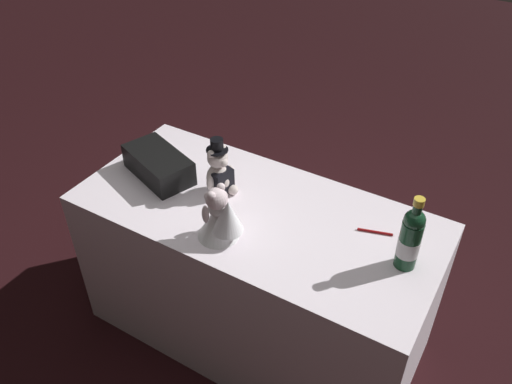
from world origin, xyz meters
name	(u,v)px	position (x,y,z in m)	size (l,w,h in m)	color
ground_plane	(256,328)	(0.00, 0.00, 0.00)	(12.00, 12.00, 0.00)	black
reception_table	(256,275)	(0.00, 0.00, 0.40)	(1.56, 0.73, 0.79)	white
teddy_bear_groom	(220,173)	(-0.20, 0.03, 0.90)	(0.14, 0.14, 0.27)	beige
teddy_bear_bride	(220,216)	(-0.04, -0.21, 0.90)	(0.20, 0.17, 0.24)	white
champagne_bottle	(410,238)	(0.64, 0.02, 0.92)	(0.08, 0.08, 0.32)	#153D24
signing_pen	(376,232)	(0.49, 0.13, 0.80)	(0.14, 0.05, 0.01)	maroon
gift_case_black	(159,165)	(-0.51, -0.01, 0.85)	(0.38, 0.29, 0.12)	black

